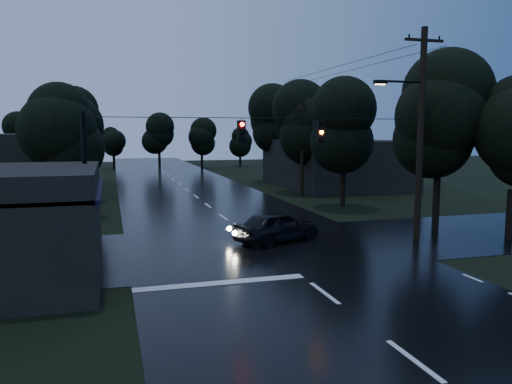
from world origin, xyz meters
TOP-DOWN VIEW (x-y plane):
  - ground at (0.00, 0.00)m, footprint 160.00×160.00m
  - main_road at (0.00, 30.00)m, footprint 12.00×120.00m
  - cross_street at (0.00, 12.00)m, footprint 60.00×9.00m
  - building_far_right at (14.00, 34.00)m, footprint 10.00×14.00m
  - building_far_left at (-14.00, 40.00)m, footprint 10.00×16.00m
  - utility_pole_main at (7.41, 11.00)m, footprint 3.50×0.30m
  - utility_pole_far at (8.30, 28.00)m, footprint 2.00×0.30m
  - anchor_pole_left at (-7.50, 11.00)m, footprint 0.18×0.18m
  - span_signals at (0.56, 10.99)m, footprint 15.00×0.37m
  - tree_corner_near at (10.00, 13.00)m, footprint 4.48×4.48m
  - tree_left_a at (-9.00, 22.00)m, footprint 3.92×3.92m
  - tree_left_b at (-9.60, 30.00)m, footprint 4.20×4.20m
  - tree_left_c at (-10.20, 40.00)m, footprint 4.48×4.48m
  - tree_right_a at (9.00, 22.00)m, footprint 4.20×4.20m
  - tree_right_b at (9.60, 30.00)m, footprint 4.48×4.48m
  - tree_right_c at (10.20, 40.00)m, footprint 4.76×4.76m
  - car at (1.00, 12.74)m, footprint 4.73×3.26m

SIDE VIEW (x-z plane):
  - ground at x=0.00m, z-range 0.00..0.00m
  - main_road at x=0.00m, z-range -0.01..0.01m
  - cross_street at x=0.00m, z-range -0.01..0.01m
  - car at x=1.00m, z-range 0.00..1.49m
  - building_far_right at x=14.00m, z-range 0.00..4.40m
  - building_far_left at x=-14.00m, z-range 0.00..5.00m
  - anchor_pole_left at x=-7.50m, z-range 0.00..6.00m
  - utility_pole_far at x=8.30m, z-range 0.13..7.63m
  - tree_left_a at x=-9.00m, z-range 1.11..9.37m
  - span_signals at x=0.56m, z-range 4.69..5.80m
  - utility_pole_main at x=7.41m, z-range 0.26..10.26m
  - tree_left_b at x=-9.60m, z-range 1.19..10.04m
  - tree_right_a at x=9.00m, z-range 1.19..10.04m
  - tree_corner_near at x=10.00m, z-range 1.27..10.71m
  - tree_left_c at x=-10.20m, z-range 1.27..10.71m
  - tree_right_b at x=9.60m, z-range 1.27..10.71m
  - tree_right_c at x=10.20m, z-range 1.35..11.38m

